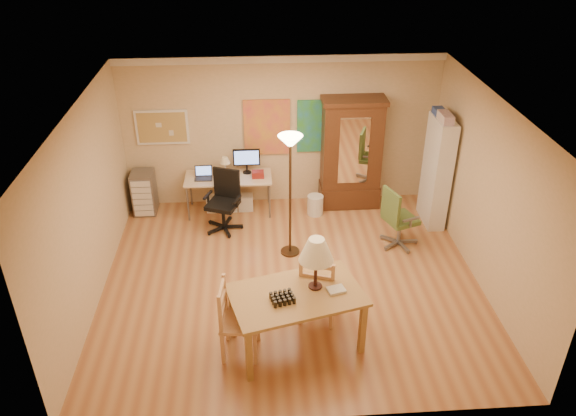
{
  "coord_description": "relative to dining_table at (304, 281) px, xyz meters",
  "views": [
    {
      "loc": [
        -0.5,
        -6.67,
        5.1
      ],
      "look_at": [
        -0.03,
        0.3,
        1.07
      ],
      "focal_mm": 35.0,
      "sensor_mm": 36.0,
      "label": 1
    }
  ],
  "objects": [
    {
      "name": "ladder_chair_left",
      "position": [
        -0.82,
        -0.14,
        -0.46
      ],
      "size": [
        0.51,
        0.53,
        1.04
      ],
      "color": "tan",
      "rests_on": "floor"
    },
    {
      "name": "corkboard",
      "position": [
        -2.1,
        3.74,
        0.55
      ],
      "size": [
        0.9,
        0.04,
        0.62
      ],
      "primitive_type": "cube",
      "color": "tan",
      "rests_on": "floor"
    },
    {
      "name": "armoire",
      "position": [
        1.16,
        3.51,
        -0.07
      ],
      "size": [
        1.1,
        0.52,
        2.02
      ],
      "color": "#3D2010",
      "rests_on": "floor"
    },
    {
      "name": "torchiere_lamp",
      "position": [
        -0.02,
        2.01,
        0.66
      ],
      "size": [
        0.37,
        0.37,
        2.01
      ],
      "color": "#3B2817",
      "rests_on": "floor"
    },
    {
      "name": "ladder_chair_back",
      "position": [
        0.24,
        0.41,
        -0.47
      ],
      "size": [
        0.59,
        0.58,
        1.03
      ],
      "color": "tan",
      "rests_on": "floor"
    },
    {
      "name": "crown_molding",
      "position": [
        -0.05,
        3.73,
        1.69
      ],
      "size": [
        5.5,
        0.08,
        0.12
      ],
      "primitive_type": "cube",
      "color": "white",
      "rests_on": "floor"
    },
    {
      "name": "art_panel_left",
      "position": [
        -0.3,
        3.74,
        0.5
      ],
      "size": [
        0.8,
        0.04,
        1.0
      ],
      "primitive_type": "cube",
      "color": "gold",
      "rests_on": "floor"
    },
    {
      "name": "wastebin",
      "position": [
        0.51,
        3.19,
        -0.77
      ],
      "size": [
        0.29,
        0.29,
        0.36
      ],
      "primitive_type": "cylinder",
      "color": "silver",
      "rests_on": "floor"
    },
    {
      "name": "computer_desk",
      "position": [
        -0.98,
        3.43,
        -0.53
      ],
      "size": [
        1.51,
        0.66,
        1.14
      ],
      "color": "tan",
      "rests_on": "floor"
    },
    {
      "name": "drawer_cart",
      "position": [
        -2.5,
        3.48,
        -0.56
      ],
      "size": [
        0.39,
        0.46,
        0.77
      ],
      "color": "slate",
      "rests_on": "floor"
    },
    {
      "name": "floor",
      "position": [
        -0.05,
        1.27,
        -0.95
      ],
      "size": [
        5.5,
        5.5,
        0.0
      ],
      "primitive_type": "plane",
      "color": "#A06039",
      "rests_on": "ground"
    },
    {
      "name": "office_chair_green",
      "position": [
        1.72,
        2.11,
        -0.67
      ],
      "size": [
        0.63,
        0.63,
        1.03
      ],
      "color": "slate",
      "rests_on": "floor"
    },
    {
      "name": "art_panel_right",
      "position": [
        0.6,
        3.74,
        0.5
      ],
      "size": [
        0.75,
        0.04,
        0.95
      ],
      "primitive_type": "cube",
      "color": "teal",
      "rests_on": "floor"
    },
    {
      "name": "office_chair_black",
      "position": [
        -1.08,
        2.81,
        -0.67
      ],
      "size": [
        0.64,
        0.64,
        1.04
      ],
      "color": "black",
      "rests_on": "floor"
    },
    {
      "name": "bookshelf",
      "position": [
        2.5,
        2.84,
        -0.01
      ],
      "size": [
        0.28,
        0.75,
        1.88
      ],
      "color": "white",
      "rests_on": "floor"
    },
    {
      "name": "dining_table",
      "position": [
        0.0,
        0.0,
        0.0
      ],
      "size": [
        1.79,
        1.34,
        1.5
      ],
      "color": "olive",
      "rests_on": "floor"
    }
  ]
}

